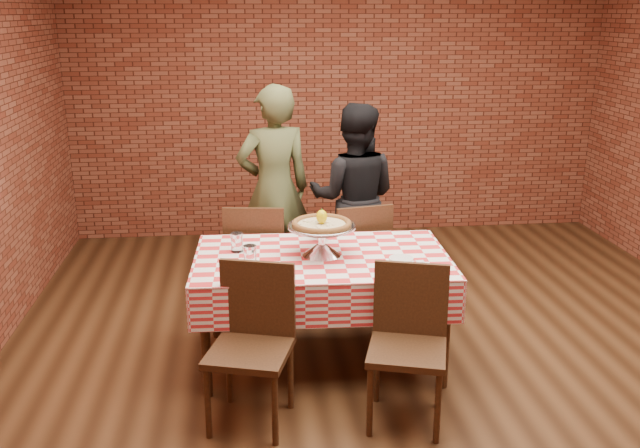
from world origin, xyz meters
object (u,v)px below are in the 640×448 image
(chair_near_left, at_px, (249,350))
(table, at_px, (322,310))
(chair_far_right, at_px, (355,257))
(pizza, at_px, (322,225))
(chair_near_right, at_px, (407,350))
(condiment_caddy, at_px, (320,230))
(diner_olive, at_px, (274,189))
(pizza_stand, at_px, (322,240))
(chair_far_left, at_px, (258,259))
(water_glass_left, at_px, (250,255))
(water_glass_right, at_px, (237,242))
(diner_black, at_px, (354,198))

(chair_near_left, bearing_deg, table, 72.02)
(table, bearing_deg, chair_far_right, 65.74)
(pizza, distance_m, chair_near_right, 1.04)
(condiment_caddy, distance_m, diner_olive, 1.07)
(pizza_stand, relative_size, chair_far_left, 0.49)
(water_glass_left, distance_m, diner_olive, 1.50)
(chair_near_left, height_order, chair_far_right, chair_near_left)
(chair_near_right, bearing_deg, water_glass_right, 152.00)
(pizza_stand, relative_size, water_glass_left, 3.58)
(water_glass_right, xyz_separation_m, chair_far_right, (0.90, 0.63, -0.36))
(pizza, xyz_separation_m, chair_near_left, (-0.49, -0.73, -0.50))
(table, bearing_deg, pizza_stand, 86.35)
(table, xyz_separation_m, diner_black, (0.42, 1.31, 0.42))
(water_glass_left, distance_m, chair_far_left, 0.99)
(condiment_caddy, relative_size, chair_far_left, 0.16)
(table, relative_size, chair_far_right, 1.79)
(chair_near_left, bearing_deg, diner_olive, 100.08)
(pizza_stand, distance_m, diner_olive, 1.38)
(chair_far_right, bearing_deg, table, 54.96)
(condiment_caddy, distance_m, chair_far_right, 0.66)
(water_glass_left, relative_size, water_glass_right, 1.00)
(pizza_stand, bearing_deg, pizza, 0.00)
(table, xyz_separation_m, water_glass_right, (-0.55, 0.15, 0.45))
(chair_near_right, distance_m, diner_black, 2.13)
(water_glass_right, distance_m, diner_black, 1.51)
(chair_far_left, relative_size, chair_far_right, 1.01)
(water_glass_left, bearing_deg, diner_olive, 81.52)
(pizza_stand, relative_size, diner_black, 0.29)
(chair_near_right, height_order, chair_far_left, chair_far_left)
(chair_near_right, relative_size, chair_far_right, 0.99)
(chair_near_right, xyz_separation_m, diner_black, (0.02, 2.10, 0.34))
(pizza_stand, height_order, diner_olive, diner_olive)
(pizza, distance_m, chair_far_right, 0.98)
(chair_near_left, xyz_separation_m, chair_near_right, (0.89, -0.08, -0.01))
(pizza, xyz_separation_m, water_glass_left, (-0.47, -0.13, -0.15))
(water_glass_right, bearing_deg, diner_olive, 76.00)
(chair_near_right, distance_m, diner_olive, 2.30)
(pizza_stand, xyz_separation_m, chair_far_right, (0.35, 0.76, -0.40))
(chair_near_right, bearing_deg, chair_far_left, 133.62)
(chair_far_left, height_order, diner_black, diner_black)
(pizza, bearing_deg, condiment_caddy, 85.89)
(table, xyz_separation_m, chair_near_right, (0.40, -0.79, 0.08))
(diner_black, bearing_deg, pizza, 86.01)
(chair_near_right, bearing_deg, diner_olive, 123.42)
(chair_far_left, relative_size, diner_black, 0.59)
(condiment_caddy, height_order, diner_black, diner_black)
(table, height_order, chair_far_right, chair_far_right)
(table, distance_m, diner_black, 1.43)
(chair_far_right, relative_size, diner_black, 0.58)
(water_glass_right, relative_size, chair_near_right, 0.14)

